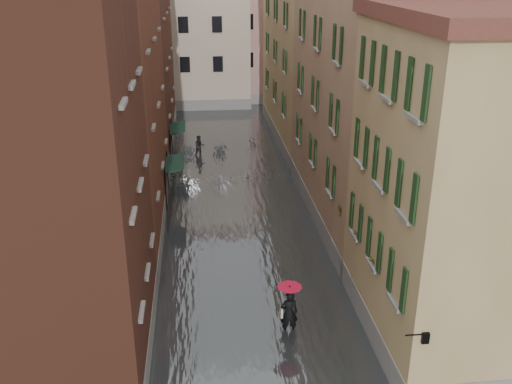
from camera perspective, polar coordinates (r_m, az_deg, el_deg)
ground at (r=23.45m, az=-0.01°, el=-12.21°), size 120.00×120.00×0.00m
floodwater at (r=34.89m, az=-2.22°, el=-0.02°), size 10.00×60.00×0.20m
building_left_near at (r=19.19m, az=-20.62°, el=0.13°), size 6.00×8.00×13.00m
building_left_mid at (r=29.54m, az=-15.65°, el=7.63°), size 6.00×14.00×12.50m
building_left_far at (r=44.00m, az=-12.77°, el=13.43°), size 6.00×16.00×14.00m
building_right_near at (r=20.86m, az=20.10°, el=-0.29°), size 6.00×8.00×11.50m
building_right_mid at (r=30.42m, az=11.56°, el=8.89°), size 6.00×14.00×13.00m
building_right_far at (r=44.83m, az=5.85°, el=12.38°), size 6.00×16.00×11.50m
building_end_cream at (r=57.67m, az=-7.16°, el=15.23°), size 12.00×9.00×13.00m
building_end_pink at (r=60.25m, az=1.78°, el=15.19°), size 10.00×9.00×12.00m
awning_near at (r=32.87m, az=-8.22°, el=2.76°), size 1.09×2.98×2.80m
awning_far at (r=40.00m, az=-7.91°, el=6.28°), size 1.09×2.93×2.80m
wall_lantern at (r=17.90m, az=16.46°, el=-13.72°), size 0.71×0.22×0.35m
window_planters at (r=22.77m, az=10.27°, el=-3.52°), size 0.59×5.59×0.84m
pedestrian_main at (r=21.80m, az=3.33°, el=-11.32°), size 0.94×0.94×2.06m
pedestrian_far at (r=41.38m, az=-5.66°, el=4.53°), size 0.94×0.82×1.63m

